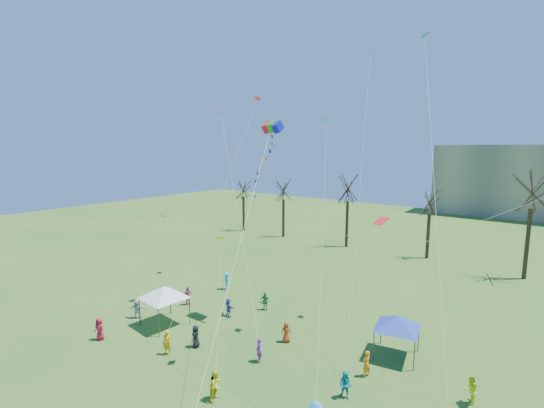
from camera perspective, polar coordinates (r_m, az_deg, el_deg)
The scene contains 7 objects.
ground at distance 24.69m, azimuth -9.94°, elevation -27.46°, with size 160.00×160.00×0.00m, color #2D5F1E.
bare_tree_row at distance 51.73m, azimuth 22.86°, elevation 0.04°, with size 67.76×8.06×12.39m.
big_box_kite at distance 30.00m, azimuth -1.61°, elevation 3.68°, with size 4.64×8.58×21.78m.
canopy_tent_white at distance 32.79m, azimuth -15.96°, elevation -12.64°, with size 4.40×4.40×3.31m.
canopy_tent_blue at distance 28.65m, azimuth 18.38°, elevation -16.51°, with size 3.93×3.93×3.00m.
festival_crowd at distance 28.25m, azimuth -2.29°, elevation -20.24°, with size 26.90×14.15×1.85m.
small_kites_aloft at distance 28.63m, azimuth 5.46°, elevation 7.20°, with size 31.99×17.03×32.06m.
Camera 1 is at (14.99, -13.27, 14.45)m, focal length 25.00 mm.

